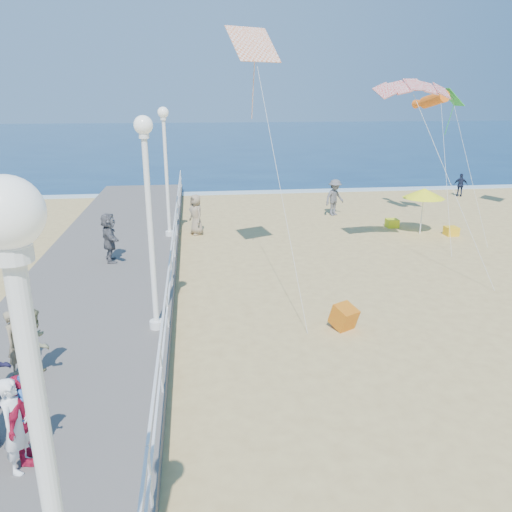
{
  "coord_description": "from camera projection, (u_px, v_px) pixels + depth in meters",
  "views": [
    {
      "loc": [
        -4.27,
        -11.97,
        6.14
      ],
      "look_at": [
        -2.5,
        2.0,
        1.6
      ],
      "focal_mm": 35.0,
      "sensor_mm": 36.0,
      "label": 1
    }
  ],
  "objects": [
    {
      "name": "boardwalk",
      "position": [
        72.0,
        339.0,
        12.74
      ],
      "size": [
        5.0,
        44.0,
        0.4
      ],
      "primitive_type": "cube",
      "color": "slate",
      "rests_on": "ground"
    },
    {
      "name": "ocean",
      "position": [
        220.0,
        138.0,
        75.06
      ],
      "size": [
        160.0,
        90.0,
        0.05
      ],
      "primitive_type": "cube",
      "color": "#0D2A50",
      "rests_on": "ground"
    },
    {
      "name": "railing",
      "position": [
        167.0,
        297.0,
        12.71
      ],
      "size": [
        0.05,
        42.0,
        0.55
      ],
      "color": "white",
      "rests_on": "boardwalk"
    },
    {
      "name": "toddler_held",
      "position": [
        25.0,
        396.0,
        7.86
      ],
      "size": [
        0.36,
        0.42,
        0.75
      ],
      "primitive_type": "imported",
      "rotation": [
        0.0,
        0.0,
        1.34
      ],
      "color": "blue",
      "rests_on": "boardwalk"
    },
    {
      "name": "lamp_post_mid",
      "position": [
        149.0,
        204.0,
        11.93
      ],
      "size": [
        0.44,
        0.44,
        5.32
      ],
      "color": "white",
      "rests_on": "boardwalk"
    },
    {
      "name": "kite_diamond_green",
      "position": [
        452.0,
        97.0,
        23.34
      ],
      "size": [
        0.9,
        1.18,
        0.8
      ],
      "primitive_type": "cube",
      "rotation": [
        0.77,
        0.0,
        1.5
      ],
      "color": "green"
    },
    {
      "name": "beach_chair_right",
      "position": [
        451.0,
        231.0,
        22.92
      ],
      "size": [
        0.55,
        0.55,
        0.4
      ],
      "primitive_type": "cube",
      "color": "yellow",
      "rests_on": "ground"
    },
    {
      "name": "beach_umbrella",
      "position": [
        424.0,
        193.0,
        22.64
      ],
      "size": [
        1.9,
        1.9,
        2.14
      ],
      "color": "white",
      "rests_on": "ground"
    },
    {
      "name": "kite_parafoil",
      "position": [
        414.0,
        85.0,
        17.33
      ],
      "size": [
        2.69,
        0.94,
        0.65
      ],
      "primitive_type": null,
      "rotation": [
        0.44,
        0.0,
        0.0
      ],
      "color": "red"
    },
    {
      "name": "beach_walker_c",
      "position": [
        196.0,
        215.0,
        22.87
      ],
      "size": [
        0.93,
        1.08,
        1.87
      ],
      "primitive_type": "imported",
      "rotation": [
        0.0,
        0.0,
        -1.13
      ],
      "color": "gray",
      "rests_on": "ground"
    },
    {
      "name": "beach_walker_b",
      "position": [
        461.0,
        185.0,
        31.61
      ],
      "size": [
        0.92,
        0.67,
        1.45
      ],
      "primitive_type": "imported",
      "rotation": [
        0.0,
        0.0,
        2.72
      ],
      "color": "#1B223B",
      "rests_on": "ground"
    },
    {
      "name": "surf_line",
      "position": [
        258.0,
        192.0,
        33.04
      ],
      "size": [
        160.0,
        1.2,
        0.04
      ],
      "primitive_type": "cube",
      "color": "white",
      "rests_on": "ground"
    },
    {
      "name": "beach_chair_left",
      "position": [
        392.0,
        223.0,
        24.34
      ],
      "size": [
        0.55,
        0.55,
        0.4
      ],
      "primitive_type": "cube",
      "color": "#CCD816",
      "rests_on": "ground"
    },
    {
      "name": "lamp_post_near",
      "position": [
        47.0,
        473.0,
        3.44
      ],
      "size": [
        0.44,
        0.44,
        5.32
      ],
      "color": "white",
      "rests_on": "boardwalk"
    },
    {
      "name": "lamp_post_far",
      "position": [
        166.0,
        159.0,
        20.43
      ],
      "size": [
        0.44,
        0.44,
        5.32
      ],
      "color": "white",
      "rests_on": "boardwalk"
    },
    {
      "name": "spectator_6",
      "position": [
        16.0,
        342.0,
        10.67
      ],
      "size": [
        0.46,
        0.59,
        1.43
      ],
      "primitive_type": "imported",
      "rotation": [
        0.0,
        0.0,
        1.31
      ],
      "color": "#84775B",
      "rests_on": "boardwalk"
    },
    {
      "name": "kite_diamond_redwhite",
      "position": [
        253.0,
        44.0,
        15.54
      ],
      "size": [
        1.76,
        1.52,
        1.1
      ],
      "primitive_type": "cube",
      "rotation": [
        0.83,
        0.0,
        0.42
      ],
      "color": "#E4571A"
    },
    {
      "name": "kite_windsock",
      "position": [
        434.0,
        99.0,
        23.48
      ],
      "size": [
        1.01,
        2.68,
        1.08
      ],
      "primitive_type": "cylinder",
      "rotation": [
        1.36,
        0.0,
        0.17
      ],
      "color": "orange"
    },
    {
      "name": "ground",
      "position": [
        355.0,
        330.0,
        13.7
      ],
      "size": [
        160.0,
        160.0,
        0.0
      ],
      "primitive_type": "plane",
      "color": "tan",
      "rests_on": "ground"
    },
    {
      "name": "spectator_5",
      "position": [
        109.0,
        238.0,
        17.83
      ],
      "size": [
        0.91,
        1.74,
        1.79
      ],
      "primitive_type": "imported",
      "rotation": [
        0.0,
        0.0,
        1.81
      ],
      "color": "#5B5B60",
      "rests_on": "boardwalk"
    },
    {
      "name": "beach_walker_a",
      "position": [
        335.0,
        198.0,
        26.53
      ],
      "size": [
        1.44,
        1.24,
        1.93
      ],
      "primitive_type": "imported",
      "rotation": [
        0.0,
        0.0,
        0.52
      ],
      "color": "#57575C",
      "rests_on": "ground"
    },
    {
      "name": "woman_holding_toddler",
      "position": [
        16.0,
        425.0,
        7.83
      ],
      "size": [
        0.51,
        0.67,
        1.63
      ],
      "primitive_type": "imported",
      "rotation": [
        0.0,
        0.0,
        1.34
      ],
      "color": "white",
      "rests_on": "boardwalk"
    },
    {
      "name": "spectator_3",
      "position": [
        22.0,
        420.0,
        7.97
      ],
      "size": [
        0.39,
        0.93,
        1.59
      ],
      "primitive_type": "imported",
      "rotation": [
        0.0,
        0.0,
        1.57
      ],
      "color": "#BD173B",
      "rests_on": "boardwalk"
    },
    {
      "name": "spectator_1",
      "position": [
        36.0,
        343.0,
        10.5
      ],
      "size": [
        0.62,
        0.78,
        1.56
      ],
      "primitive_type": "imported",
      "rotation": [
        0.0,
        0.0,
        1.53
      ],
      "color": "gray",
      "rests_on": "boardwalk"
    },
    {
      "name": "box_kite",
      "position": [
        344.0,
        319.0,
        13.68
      ],
      "size": [
        0.82,
        0.88,
        0.74
      ],
      "primitive_type": "cube",
      "rotation": [
        0.31,
        0.0,
        0.5
      ],
      "color": "#BF370B",
      "rests_on": "ground"
    }
  ]
}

